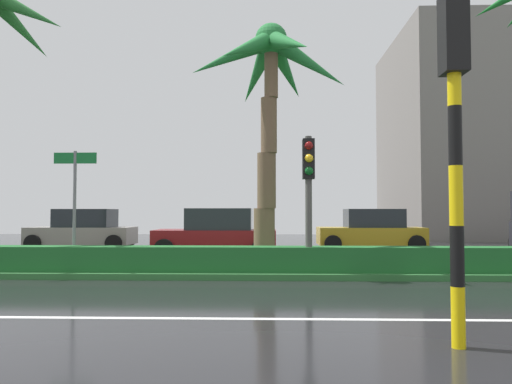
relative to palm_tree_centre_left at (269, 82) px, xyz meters
name	(u,v)px	position (x,y,z in m)	size (l,w,h in m)	color
ground_plane	(108,268)	(-4.74, 0.79, -5.28)	(90.00, 42.00, 0.10)	black
median_strip	(96,267)	(-4.74, -0.21, -5.15)	(85.50, 4.00, 0.15)	#2D6B33
median_hedge	(76,258)	(-4.74, -1.61, -4.78)	(76.50, 0.70, 0.60)	#1E6028
palm_tree_centre_left	(269,82)	(0.00, 0.00, 0.00)	(4.56, 4.44, 6.72)	brown
traffic_signal_median_right	(309,178)	(0.94, -1.82, -2.83)	(0.28, 0.43, 3.26)	#4C4C47
street_name_sign	(75,193)	(-4.97, -1.20, -3.15)	(1.10, 0.08, 3.00)	slate
traffic_signal_foreground	(454,100)	(2.22, -7.67, -2.30)	(0.28, 0.43, 4.26)	yellow
car_in_traffic_second	(83,230)	(-7.88, 6.91, -4.40)	(4.30, 2.02, 1.72)	gray
car_in_traffic_third	(217,233)	(-1.89, 3.94, -4.40)	(4.30, 2.02, 1.72)	maroon
car_in_traffic_fourth	(371,231)	(4.21, 6.92, -4.40)	(4.30, 2.02, 1.72)	#B28C1E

